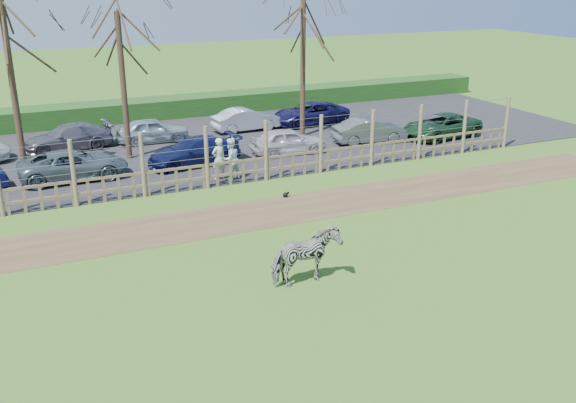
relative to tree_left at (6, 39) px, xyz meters
name	(u,v)px	position (x,y,z in m)	size (l,w,h in m)	color
ground	(292,269)	(6.50, -12.50, -5.62)	(120.00, 120.00, 0.00)	olive
dirt_strip	(238,217)	(6.50, -8.00, -5.61)	(34.00, 2.80, 0.01)	brown
asphalt	(167,148)	(6.50, 2.00, -5.60)	(44.00, 13.00, 0.04)	#232326
hedge	(136,110)	(6.50, 9.00, -5.07)	(46.00, 2.00, 1.10)	#1E4716
fence	(207,169)	(6.50, -4.50, -4.81)	(30.16, 0.16, 2.50)	brown
tree_left	(6,39)	(0.00, 0.00, 0.00)	(4.80, 4.80, 7.88)	#3D2B1E
tree_mid	(120,50)	(4.50, 1.00, -0.75)	(4.80, 4.80, 6.83)	#3D2B1E
tree_right	(303,32)	(13.50, 1.50, -0.37)	(4.80, 4.80, 7.35)	#3D2B1E
zebra	(306,257)	(6.46, -13.49, -4.81)	(0.87, 1.91, 1.61)	gray
visitor_a	(219,159)	(7.26, -3.66, -4.71)	(0.63, 0.41, 1.72)	beige
visitor_b	(230,159)	(7.67, -3.92, -4.71)	(0.84, 0.65, 1.72)	silver
crow	(286,195)	(8.86, -6.77, -5.51)	(0.26, 0.19, 0.21)	black
car_2	(73,165)	(1.82, -1.25, -4.98)	(1.99, 4.32, 1.20)	slate
car_3	(194,151)	(6.91, -1.27, -4.98)	(1.68, 4.13, 1.20)	#171D51
car_4	(288,141)	(11.44, -1.27, -4.98)	(1.42, 3.52, 1.20)	silver
car_5	(370,131)	(15.93, -1.15, -4.98)	(1.27, 3.64, 1.20)	#59625E
car_6	(441,126)	(19.81, -1.76, -4.98)	(1.99, 4.32, 1.20)	#244E2C
car_9	(68,137)	(2.16, 3.62, -4.98)	(1.68, 4.13, 1.20)	slate
car_10	(153,130)	(6.16, 3.43, -4.98)	(1.42, 3.52, 1.20)	#AFC0CA
car_11	(246,120)	(11.25, 3.73, -4.98)	(1.27, 3.64, 1.20)	silver
car_12	(310,113)	(15.03, 3.72, -4.98)	(1.99, 4.32, 1.20)	#1A164C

